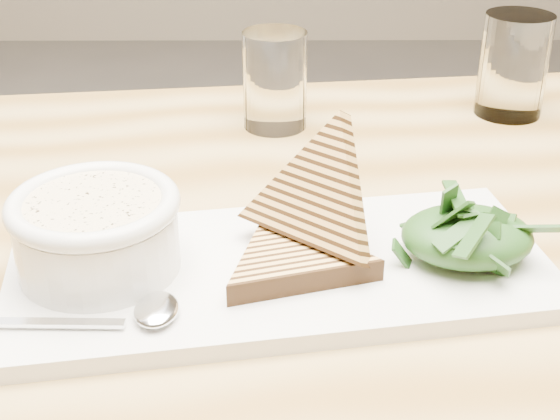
{
  "coord_description": "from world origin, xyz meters",
  "views": [
    {
      "loc": [
        0.09,
        -0.74,
        1.1
      ],
      "look_at": [
        0.09,
        -0.21,
        0.8
      ],
      "focal_mm": 50.0,
      "sensor_mm": 36.0,
      "label": 1
    }
  ],
  "objects_px": {
    "table_top": "(346,249)",
    "soup_bowl": "(98,240)",
    "glass_near": "(275,80)",
    "glass_far": "(513,65)",
    "platter": "(280,270)"
  },
  "relations": [
    {
      "from": "soup_bowl",
      "to": "glass_far",
      "type": "distance_m",
      "value": 0.54
    },
    {
      "from": "table_top",
      "to": "glass_near",
      "type": "height_order",
      "value": "glass_near"
    },
    {
      "from": "glass_near",
      "to": "platter",
      "type": "bearing_deg",
      "value": -89.21
    },
    {
      "from": "table_top",
      "to": "soup_bowl",
      "type": "height_order",
      "value": "soup_bowl"
    },
    {
      "from": "table_top",
      "to": "glass_near",
      "type": "bearing_deg",
      "value": 104.81
    },
    {
      "from": "glass_near",
      "to": "glass_far",
      "type": "xyz_separation_m",
      "value": [
        0.27,
        0.04,
        0.0
      ]
    },
    {
      "from": "platter",
      "to": "glass_near",
      "type": "distance_m",
      "value": 0.32
    },
    {
      "from": "soup_bowl",
      "to": "glass_near",
      "type": "distance_m",
      "value": 0.35
    },
    {
      "from": "glass_near",
      "to": "soup_bowl",
      "type": "bearing_deg",
      "value": -112.74
    },
    {
      "from": "table_top",
      "to": "soup_bowl",
      "type": "relative_size",
      "value": 9.38
    },
    {
      "from": "platter",
      "to": "glass_near",
      "type": "relative_size",
      "value": 3.86
    },
    {
      "from": "table_top",
      "to": "platter",
      "type": "height_order",
      "value": "platter"
    },
    {
      "from": "platter",
      "to": "soup_bowl",
      "type": "bearing_deg",
      "value": -177.2
    },
    {
      "from": "platter",
      "to": "glass_far",
      "type": "bearing_deg",
      "value": 52.34
    },
    {
      "from": "table_top",
      "to": "platter",
      "type": "xyz_separation_m",
      "value": [
        -0.06,
        -0.07,
        0.03
      ]
    }
  ]
}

